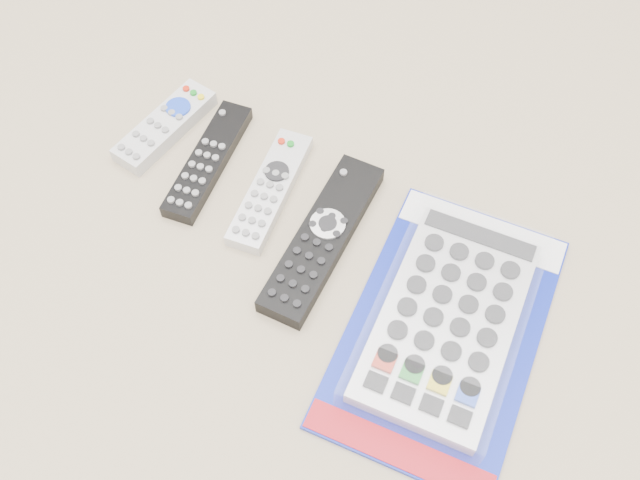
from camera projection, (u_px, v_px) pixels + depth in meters
The scene contains 5 objects.
remote_small_grey at pixel (165, 126), 0.90m from camera, with size 0.05×0.15×0.02m.
remote_slim_black at pixel (208, 161), 0.87m from camera, with size 0.07×0.18×0.02m.
remote_silver_dvd at pixel (270, 190), 0.85m from camera, with size 0.08×0.18×0.02m.
remote_large_black at pixel (323, 238), 0.81m from camera, with size 0.07×0.23×0.02m.
jumbo_remote_packaged at pixel (448, 319), 0.75m from camera, with size 0.23×0.34×0.04m.
Camera 1 is at (0.27, -0.38, 0.70)m, focal length 40.00 mm.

